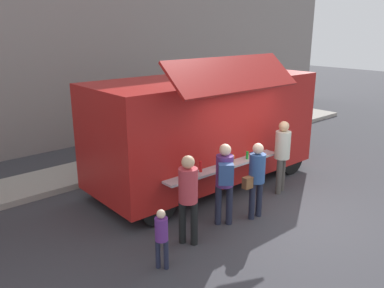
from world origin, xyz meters
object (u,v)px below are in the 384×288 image
Objects in this scene: trash_bin at (240,125)px; food_truck_main at (206,127)px; customer_front_ordering at (256,174)px; customer_rear_waiting at (188,192)px; child_near_queue at (161,234)px; customer_mid_with_backpack at (225,177)px; customer_extra_browsing at (282,151)px.

food_truck_main is at bearing -149.54° from trash_bin.
customer_front_ordering is (-0.57, -2.13, -0.52)m from food_truck_main.
trash_bin is 0.58× the size of customer_front_ordering.
customer_front_ordering is at bearing -37.98° from customer_rear_waiting.
child_near_queue reaches higher than trash_bin.
customer_extra_browsing is (2.25, 0.25, 0.01)m from customer_mid_with_backpack.
customer_rear_waiting is at bearing -138.36° from food_truck_main.
trash_bin is 8.49m from child_near_queue.
customer_extra_browsing is (-2.99, -3.98, 0.59)m from trash_bin.
customer_mid_with_backpack is 0.99× the size of customer_rear_waiting.
trash_bin is 5.02m from customer_extra_browsing.
food_truck_main reaches higher than trash_bin.
trash_bin is 0.56× the size of customer_mid_with_backpack.
trash_bin is at bearing -41.88° from customer_front_ordering.
child_near_queue is at bearing 142.25° from customer_mid_with_backpack.
customer_front_ordering is 1.60m from customer_extra_browsing.
child_near_queue is at bearing -147.09° from trash_bin.
customer_extra_browsing is at bearing -58.90° from food_truck_main.
food_truck_main is 2.36m from customer_mid_with_backpack.
trash_bin is (3.95, 2.32, -1.02)m from food_truck_main.
customer_mid_with_backpack is at bearing -141.08° from trash_bin.
customer_rear_waiting is at bearing 78.87° from customer_extra_browsing.
customer_front_ordering is 0.95× the size of customer_rear_waiting.
customer_rear_waiting reaches higher than customer_front_ordering.
customer_extra_browsing is at bearing -42.67° from customer_mid_with_backpack.
customer_front_ordering is 1.76m from customer_rear_waiting.
customer_front_ordering is at bearing -65.36° from customer_mid_with_backpack.
child_near_queue is at bearing 97.14° from customer_front_ordering.
food_truck_main is at bearing -0.28° from child_near_queue.
customer_rear_waiting is at bearing 134.67° from customer_mid_with_backpack.
food_truck_main reaches higher than customer_extra_browsing.
customer_rear_waiting is (-2.32, -1.98, -0.46)m from food_truck_main.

